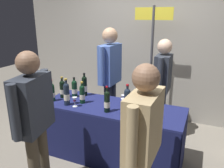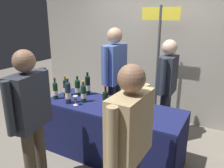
{
  "view_description": "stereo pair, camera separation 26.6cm",
  "coord_description": "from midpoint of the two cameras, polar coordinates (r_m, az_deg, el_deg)",
  "views": [
    {
      "loc": [
        1.07,
        -2.45,
        1.88
      ],
      "look_at": [
        0.0,
        0.0,
        1.06
      ],
      "focal_mm": 35.76,
      "sensor_mm": 36.0,
      "label": 1
    },
    {
      "loc": [
        1.3,
        -2.33,
        1.88
      ],
      "look_at": [
        0.0,
        0.0,
        1.06
      ],
      "focal_mm": 35.76,
      "sensor_mm": 36.0,
      "label": 2
    }
  ],
  "objects": [
    {
      "name": "display_bottle_4",
      "position": [
        2.76,
        8.99,
        -3.78
      ],
      "size": [
        0.07,
        0.07,
        0.35
      ],
      "color": "#192333",
      "rests_on": "tasting_table"
    },
    {
      "name": "ground_plane",
      "position": [
        3.27,
        2.45,
        -18.02
      ],
      "size": [
        12.0,
        12.0,
        0.0
      ],
      "primitive_type": "plane",
      "color": "gray"
    },
    {
      "name": "display_bottle_0",
      "position": [
        2.69,
        1.18,
        -4.44
      ],
      "size": [
        0.07,
        0.07,
        0.33
      ],
      "color": "black",
      "rests_on": "tasting_table"
    },
    {
      "name": "featured_wine_bottle",
      "position": [
        3.25,
        -6.49,
        -0.88
      ],
      "size": [
        0.08,
        0.08,
        0.29
      ],
      "color": "black",
      "rests_on": "tasting_table"
    },
    {
      "name": "display_bottle_5",
      "position": [
        3.27,
        -3.93,
        -0.25
      ],
      "size": [
        0.08,
        0.08,
        0.34
      ],
      "color": "black",
      "rests_on": "tasting_table"
    },
    {
      "name": "back_partition",
      "position": [
        4.19,
        12.72,
        9.95
      ],
      "size": [
        5.02,
        0.12,
        2.77
      ],
      "primitive_type": "cube",
      "color": "#9E998E",
      "rests_on": "ground_plane"
    },
    {
      "name": "tasting_table",
      "position": [
        3.0,
        2.58,
        -9.84
      ],
      "size": [
        1.85,
        0.68,
        0.76
      ],
      "color": "#191E51",
      "rests_on": "ground_plane"
    },
    {
      "name": "display_bottle_1",
      "position": [
        3.0,
        -4.78,
        -2.32
      ],
      "size": [
        0.07,
        0.07,
        0.3
      ],
      "color": "black",
      "rests_on": "tasting_table"
    },
    {
      "name": "display_bottle_3",
      "position": [
        3.17,
        -11.99,
        -1.6
      ],
      "size": [
        0.07,
        0.07,
        0.3
      ],
      "color": "black",
      "rests_on": "tasting_table"
    },
    {
      "name": "display_bottle_7",
      "position": [
        2.97,
        -8.71,
        -2.12
      ],
      "size": [
        0.08,
        0.08,
        0.36
      ],
      "color": "#192333",
      "rests_on": "tasting_table"
    },
    {
      "name": "wine_glass_near_taster",
      "position": [
        2.95,
        5.6,
        -3.62
      ],
      "size": [
        0.06,
        0.06,
        0.12
      ],
      "color": "silver",
      "rests_on": "tasting_table"
    },
    {
      "name": "wine_glass_near_vendor",
      "position": [
        2.83,
        5.62,
        -4.54
      ],
      "size": [
        0.07,
        0.07,
        0.12
      ],
      "color": "silver",
      "rests_on": "tasting_table"
    },
    {
      "name": "taster_foreground_right",
      "position": [
        2.37,
        -17.24,
        -6.94
      ],
      "size": [
        0.28,
        0.6,
        1.58
      ],
      "rotation": [
        0.0,
        0.0,
        1.75
      ],
      "color": "#4C4233",
      "rests_on": "ground_plane"
    },
    {
      "name": "flower_vase",
      "position": [
        2.57,
        9.13,
        -6.02
      ],
      "size": [
        0.11,
        0.11,
        0.41
      ],
      "color": "slate",
      "rests_on": "tasting_table"
    },
    {
      "name": "display_bottle_2",
      "position": [
        2.68,
        6.39,
        -4.27
      ],
      "size": [
        0.08,
        0.08,
        0.35
      ],
      "color": "#192333",
      "rests_on": "tasting_table"
    },
    {
      "name": "wine_glass_mid",
      "position": [
        2.92,
        -6.8,
        -3.76
      ],
      "size": [
        0.07,
        0.07,
        0.13
      ],
      "color": "silver",
      "rests_on": "tasting_table"
    },
    {
      "name": "vendor_assistant",
      "position": [
        3.5,
        2.84,
        3.1
      ],
      "size": [
        0.23,
        0.59,
        1.71
      ],
      "rotation": [
        0.0,
        0.0,
        -1.62
      ],
      "color": "#2D3347",
      "rests_on": "ground_plane"
    },
    {
      "name": "taster_foreground_left",
      "position": [
        1.85,
        8.82,
        -14.03
      ],
      "size": [
        0.22,
        0.64,
        1.55
      ],
      "rotation": [
        0.0,
        0.0,
        1.55
      ],
      "color": "#2D3347",
      "rests_on": "ground_plane"
    },
    {
      "name": "booth_signpost",
      "position": [
        3.73,
        13.78,
        7.77
      ],
      "size": [
        0.61,
        0.04,
        2.03
      ],
      "color": "#47474C",
      "rests_on": "ground_plane"
    },
    {
      "name": "display_bottle_6",
      "position": [
        3.27,
        -9.44,
        -0.85
      ],
      "size": [
        0.08,
        0.08,
        0.3
      ],
      "color": "black",
      "rests_on": "tasting_table"
    },
    {
      "name": "vendor_presenter",
      "position": [
        3.42,
        16.07,
        0.23
      ],
      "size": [
        0.21,
        0.56,
        1.56
      ],
      "rotation": [
        0.0,
        0.0,
        -1.56
      ],
      "color": "#2D3347",
      "rests_on": "ground_plane"
    }
  ]
}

